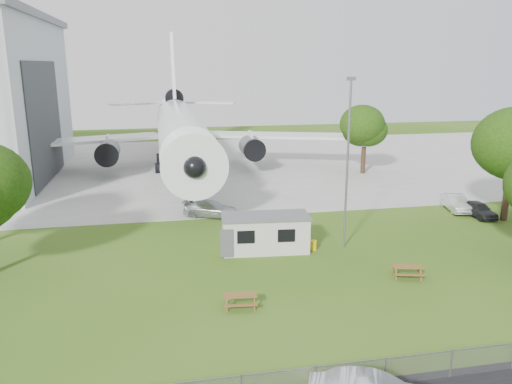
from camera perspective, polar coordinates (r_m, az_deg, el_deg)
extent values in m
plane|color=#507125|center=(29.55, -0.89, -11.56)|extent=(160.00, 160.00, 0.00)
cube|color=#B7B7B2|center=(65.61, -6.84, 2.93)|extent=(120.00, 46.00, 0.03)
cube|color=#2D3033|center=(60.72, -22.92, 7.43)|extent=(0.16, 16.00, 12.96)
cylinder|color=white|center=(60.72, -8.58, 6.82)|extent=(5.40, 34.00, 5.40)
cone|color=white|center=(41.98, -7.29, 3.52)|extent=(5.40, 5.50, 5.40)
cone|color=white|center=(81.50, -9.34, 9.26)|extent=(4.86, 9.00, 4.86)
cube|color=white|center=(64.74, -19.85, 5.52)|extent=(21.36, 10.77, 0.36)
cube|color=white|center=(65.77, 2.32, 6.49)|extent=(21.36, 10.77, 0.36)
cube|color=white|center=(81.21, -9.51, 13.26)|extent=(0.46, 9.96, 12.17)
cylinder|color=#515459|center=(60.75, -16.53, 4.39)|extent=(2.50, 4.20, 2.50)
cylinder|color=#515459|center=(61.50, -0.52, 5.10)|extent=(2.50, 4.20, 2.50)
cylinder|color=#515459|center=(80.35, -9.38, 10.61)|extent=(2.60, 4.50, 2.60)
cylinder|color=black|center=(46.24, -7.45, -0.43)|extent=(0.36, 0.36, 2.40)
cylinder|color=black|center=(62.27, -11.07, 3.26)|extent=(0.44, 0.44, 2.40)
cylinder|color=black|center=(62.51, -5.93, 3.50)|extent=(0.44, 0.44, 2.40)
cube|color=beige|center=(35.57, 1.07, -4.79)|extent=(6.19, 2.99, 2.50)
cube|color=#59595B|center=(35.16, 1.08, -2.77)|extent=(6.40, 3.21, 0.12)
cylinder|color=gold|center=(36.17, 6.56, -6.07)|extent=(0.50, 0.50, 0.70)
cylinder|color=slate|center=(35.51, 10.39, 2.90)|extent=(0.16, 0.16, 12.00)
cylinder|color=#382619|center=(47.21, 26.67, -0.71)|extent=(0.56, 0.56, 3.76)
cylinder|color=#382619|center=(62.12, 12.15, 3.57)|extent=(0.56, 0.56, 3.22)
sphere|color=#2F5410|center=(61.53, 12.34, 7.16)|extent=(5.81, 5.81, 5.81)
imported|color=black|center=(47.57, 24.10, -1.84)|extent=(1.58, 3.91, 1.33)
imported|color=silver|center=(48.75, 21.87, -1.19)|extent=(2.41, 4.54, 1.42)
imported|color=#ADB0B5|center=(43.64, -5.18, -1.95)|extent=(5.17, 3.58, 1.39)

